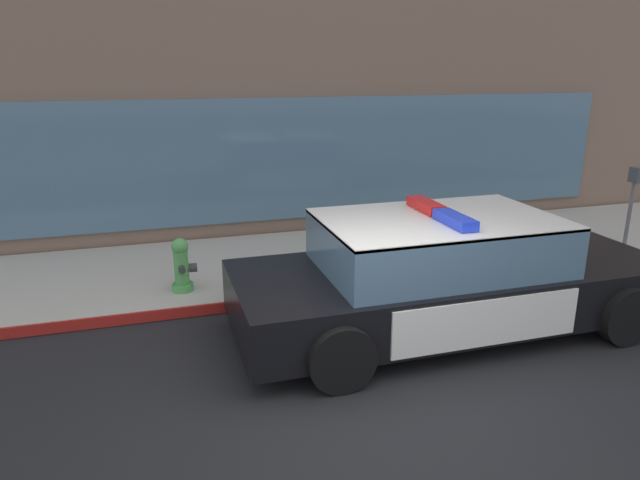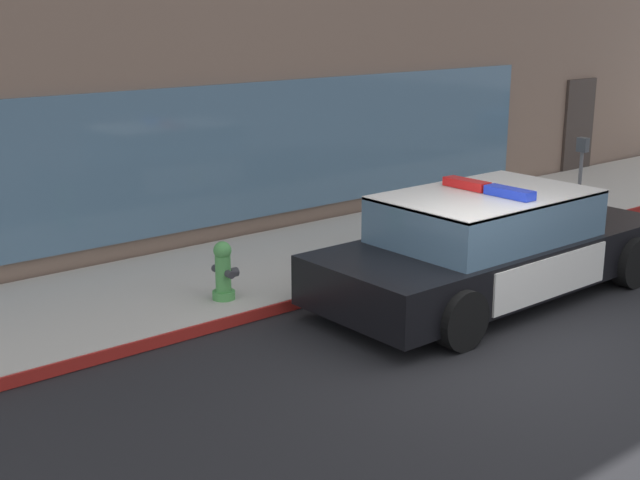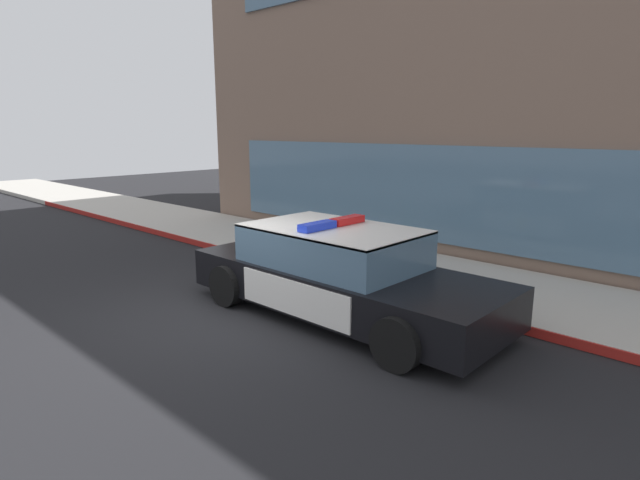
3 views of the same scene
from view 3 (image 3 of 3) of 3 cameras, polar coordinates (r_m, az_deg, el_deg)
The scene contains 6 objects.
ground at distance 8.24m, azimuth -11.43°, elevation -8.21°, with size 48.00×48.00×0.00m, color black.
sidewalk at distance 10.86m, azimuth 5.75°, elevation -2.56°, with size 48.00×2.84×0.15m, color #B2ADA3.
curb_red_paint at distance 9.80m, azimuth 0.62°, elevation -4.15°, with size 28.80×0.04×0.14m, color maroon.
storefront_building at distance 15.08m, azimuth 31.53°, elevation 17.06°, with size 20.62×9.64×9.10m.
police_cruiser at distance 7.91m, azimuth 2.17°, elevation -3.66°, with size 5.10×2.12×1.49m.
fire_hydrant at distance 11.13m, azimuth -3.35°, elevation 0.10°, with size 0.34×0.39×0.73m.
Camera 3 is at (6.35, -4.41, 2.86)m, focal length 28.80 mm.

